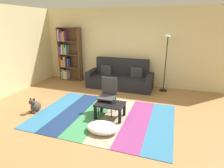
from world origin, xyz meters
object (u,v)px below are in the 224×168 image
Objects in this scene: dog at (35,106)px; folding_chair at (108,92)px; bookshelf at (68,55)px; tv_remote at (114,103)px; couch at (120,78)px; standing_lamp at (168,42)px; coffee_table at (110,106)px; pouf at (102,128)px.

folding_chair is at bearing 18.20° from dog.
bookshelf is 13.52× the size of tv_remote.
standing_lamp is (1.48, 0.13, 1.28)m from couch.
dog is (0.70, -2.81, -0.83)m from bookshelf.
folding_chair is (-0.23, 0.25, 0.15)m from tv_remote.
tv_remote is 0.17× the size of folding_chair.
bookshelf is 2.99× the size of coffee_table.
coffee_table is at bearing -138.68° from tv_remote.
coffee_table is at bearing 9.21° from dog.
couch is at bearing 100.06° from coffee_table.
standing_lamp reaches higher than tv_remote.
dog is 0.44× the size of folding_chair.
couch is 2.25m from coffee_table.
folding_chair is (-1.23, -2.06, -1.08)m from standing_lamp.
coffee_table is (0.39, -2.21, -0.03)m from couch.
standing_lamp is at bearing 65.01° from coffee_table.
tv_remote is at bearing -113.40° from standing_lamp.
tv_remote is (2.01, 0.33, 0.22)m from dog.
tv_remote reaches higher than pouf.
bookshelf is 1.05× the size of standing_lamp.
tv_remote reaches higher than coffee_table.
pouf is at bearing -65.40° from tv_remote.
bookshelf is at bearing 130.50° from pouf.
tv_remote is (0.09, 0.02, 0.08)m from coffee_table.
bookshelf is (-2.23, 0.28, 0.65)m from couch.
standing_lamp is at bearing 70.80° from pouf.
coffee_table is 1.01× the size of pouf.
bookshelf is at bearing 177.58° from standing_lamp.
pouf is at bearing -81.15° from couch.
bookshelf reaches higher than standing_lamp.
tv_remote is at bearing -77.66° from couch.
dog is (-1.98, 0.33, 0.06)m from pouf.
couch reaches higher than coffee_table.
coffee_table is 4.51× the size of tv_remote.
pouf is 0.35× the size of standing_lamp.
couch is 2.34m from bookshelf.
coffee_table is (2.63, -2.49, -0.68)m from bookshelf.
bookshelf reaches higher than folding_chair.
standing_lamp reaches higher than pouf.
standing_lamp is 12.88× the size of tv_remote.
standing_lamp is 2.81m from tv_remote.
dog is at bearing 170.57° from pouf.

